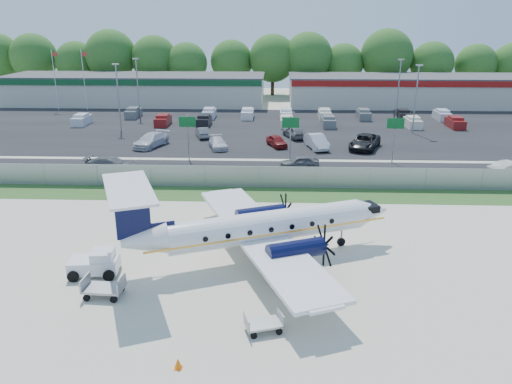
{
  "coord_description": "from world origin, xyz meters",
  "views": [
    {
      "loc": [
        1.41,
        -29.41,
        14.52
      ],
      "look_at": [
        0.0,
        6.0,
        2.3
      ],
      "focal_mm": 35.0,
      "sensor_mm": 36.0,
      "label": 1
    }
  ],
  "objects_px": {
    "aircraft": "(262,227)",
    "baggage_cart_near": "(104,288)",
    "baggage_cart_far": "(264,323)",
    "pushback_tug": "(96,263)"
  },
  "relations": [
    {
      "from": "baggage_cart_far",
      "to": "baggage_cart_near",
      "type": "bearing_deg",
      "value": 161.91
    },
    {
      "from": "baggage_cart_near",
      "to": "pushback_tug",
      "type": "bearing_deg",
      "value": 116.65
    },
    {
      "from": "baggage_cart_near",
      "to": "baggage_cart_far",
      "type": "height_order",
      "value": "baggage_cart_near"
    },
    {
      "from": "aircraft",
      "to": "pushback_tug",
      "type": "distance_m",
      "value": 10.3
    },
    {
      "from": "aircraft",
      "to": "baggage_cart_near",
      "type": "xyz_separation_m",
      "value": [
        -8.62,
        -4.98,
        -1.67
      ]
    },
    {
      "from": "pushback_tug",
      "to": "baggage_cart_far",
      "type": "xyz_separation_m",
      "value": [
        10.22,
        -5.47,
        -0.29
      ]
    },
    {
      "from": "pushback_tug",
      "to": "baggage_cart_far",
      "type": "distance_m",
      "value": 11.6
    },
    {
      "from": "baggage_cart_far",
      "to": "pushback_tug",
      "type": "bearing_deg",
      "value": 151.83
    },
    {
      "from": "aircraft",
      "to": "pushback_tug",
      "type": "bearing_deg",
      "value": -166.21
    },
    {
      "from": "pushback_tug",
      "to": "baggage_cart_near",
      "type": "distance_m",
      "value": 2.86
    }
  ]
}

